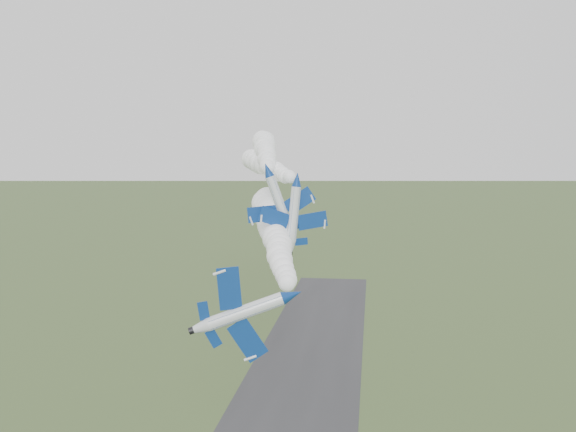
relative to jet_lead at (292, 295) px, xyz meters
name	(u,v)px	position (x,y,z in m)	size (l,w,h in m)	color
runway	(286,432)	(-6.36, 41.97, -32.96)	(24.00, 260.00, 0.04)	#303033
jet_lead	(292,295)	(0.00, 0.00, 0.00)	(4.09, 11.41, 8.98)	silver
smoke_trail_jet_lead	(273,229)	(-7.42, 35.76, 1.92)	(5.56, 68.45, 5.56)	white
jet_pair_left	(267,170)	(-7.55, 31.05, 11.10)	(9.67, 12.12, 4.02)	silver
smoke_trail_jet_pair_left	(265,151)	(-14.50, 70.50, 13.71)	(5.34, 74.68, 5.34)	white
jet_pair_right	(297,179)	(-3.25, 31.18, 9.74)	(10.10, 11.76, 3.01)	silver
smoke_trail_jet_pair_right	(267,167)	(-12.65, 61.83, 10.77)	(4.57, 57.99, 4.57)	white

